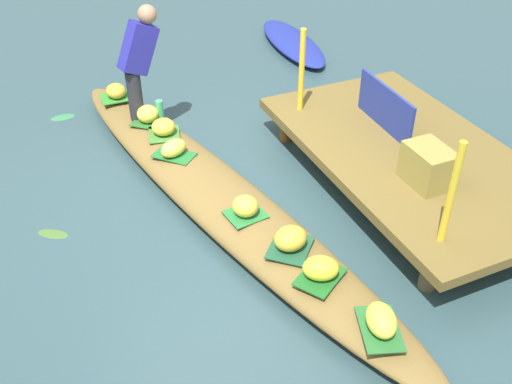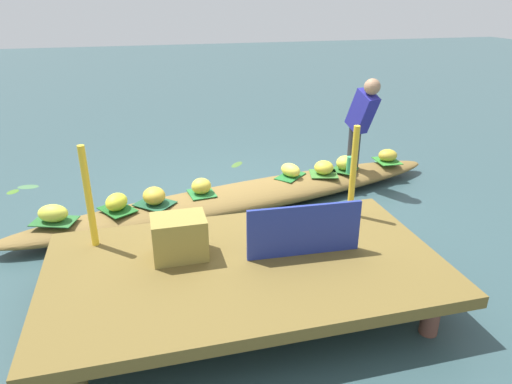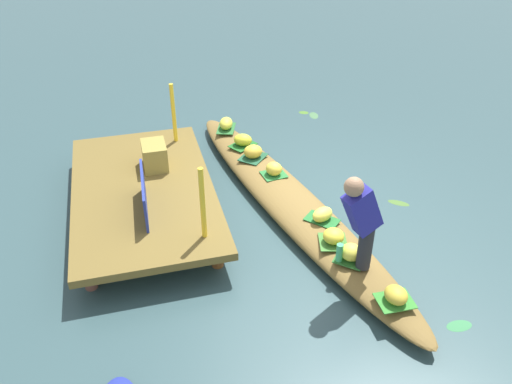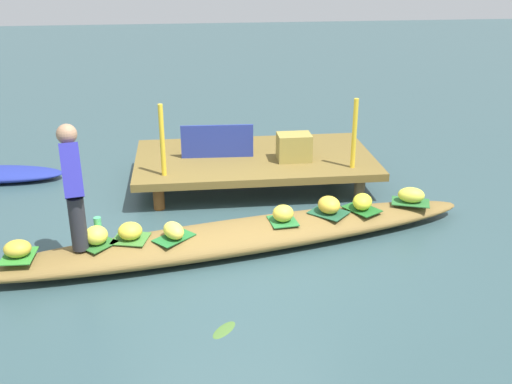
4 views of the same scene
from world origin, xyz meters
name	(u,v)px [view 2 (image 2 of 4)]	position (x,y,z in m)	size (l,w,h in m)	color
canal_water	(245,206)	(0.00, 0.00, 0.00)	(40.00, 40.00, 0.00)	#304A4E
dock_platform	(245,268)	(0.44, 1.88, 0.34)	(3.20, 1.80, 0.40)	brown
vendor_boat	(245,197)	(0.00, 0.00, 0.13)	(5.59, 0.74, 0.26)	brown
leaf_mat_0	(290,176)	(-0.64, -0.20, 0.26)	(0.41, 0.24, 0.01)	#216B2D
banana_bunch_0	(291,170)	(-0.64, -0.20, 0.34)	(0.29, 0.19, 0.17)	#F9E64E
leaf_mat_1	(117,209)	(1.49, 0.28, 0.26)	(0.39, 0.28, 0.01)	#1D5F22
banana_bunch_1	(116,202)	(1.49, 0.28, 0.35)	(0.28, 0.22, 0.18)	yellow
leaf_mat_2	(202,193)	(0.54, 0.07, 0.26)	(0.33, 0.29, 0.01)	#277334
banana_bunch_2	(201,186)	(0.54, 0.07, 0.35)	(0.23, 0.22, 0.18)	yellow
leaf_mat_3	(323,174)	(-1.08, -0.17, 0.26)	(0.35, 0.32, 0.01)	#3E782F
banana_bunch_3	(324,168)	(-1.08, -0.17, 0.35)	(0.25, 0.25, 0.18)	yellow
leaf_mat_4	(155,204)	(1.09, 0.23, 0.26)	(0.39, 0.32, 0.01)	#1E5032
banana_bunch_4	(154,196)	(1.09, 0.23, 0.36)	(0.28, 0.25, 0.19)	gold
leaf_mat_5	(54,221)	(2.11, 0.41, 0.26)	(0.43, 0.27, 0.01)	#28672E
banana_bunch_5	(53,213)	(2.11, 0.41, 0.35)	(0.31, 0.21, 0.18)	#DEDD43
leaf_mat_6	(345,170)	(-1.41, -0.25, 0.26)	(0.33, 0.30, 0.01)	#296427
banana_bunch_6	(345,163)	(-1.41, -0.25, 0.36)	(0.23, 0.23, 0.19)	yellow
leaf_mat_7	(387,161)	(-2.14, -0.43, 0.26)	(0.37, 0.30, 0.01)	#32852D
banana_bunch_7	(388,155)	(-2.14, -0.43, 0.34)	(0.26, 0.23, 0.16)	gold
vendor_person	(361,118)	(-1.58, -0.23, 0.95)	(0.27, 0.49, 1.22)	#28282D
water_bottle	(349,165)	(-1.41, -0.11, 0.37)	(0.08, 0.08, 0.23)	#43B16F
market_banner	(304,230)	(-0.06, 1.88, 0.63)	(0.96, 0.03, 0.45)	navy
railing_post_west	(353,172)	(-0.76, 1.28, 0.85)	(0.06, 0.06, 0.90)	yellow
railing_post_east	(89,197)	(1.64, 1.28, 0.85)	(0.06, 0.06, 0.90)	yellow
produce_crate	(179,237)	(0.94, 1.66, 0.58)	(0.44, 0.32, 0.36)	olive
drifting_plant_0	(13,192)	(2.88, -1.20, 0.00)	(0.18, 0.13, 0.01)	#457425
drifting_plant_1	(237,164)	(-0.22, -1.51, 0.00)	(0.30, 0.12, 0.01)	#456A2C
drifting_plant_2	(28,187)	(2.72, -1.34, 0.00)	(0.28, 0.16, 0.01)	#447245
drifting_plant_3	(381,162)	(-2.41, -1.06, 0.00)	(0.28, 0.15, 0.01)	#357D49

